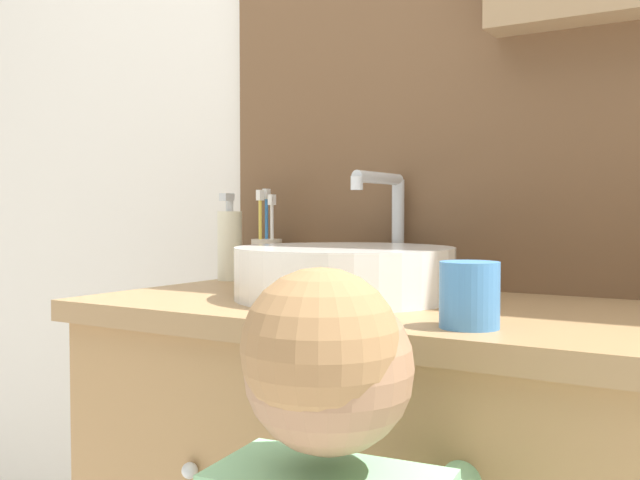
{
  "coord_description": "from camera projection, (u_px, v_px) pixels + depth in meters",
  "views": [
    {
      "loc": [
        0.46,
        -0.69,
        0.97
      ],
      "look_at": [
        -0.14,
        0.29,
        0.93
      ],
      "focal_mm": 40.0,
      "sensor_mm": 36.0,
      "label": 1
    }
  ],
  "objects": [
    {
      "name": "toothbrush_holder",
      "position": [
        267.0,
        257.0,
        1.49
      ],
      "size": [
        0.06,
        0.06,
        0.19
      ],
      "color": "beige",
      "rests_on": "vanity_counter"
    },
    {
      "name": "soap_dispenser",
      "position": [
        230.0,
        244.0,
        1.51
      ],
      "size": [
        0.05,
        0.05,
        0.18
      ],
      "color": "beige",
      "rests_on": "vanity_counter"
    },
    {
      "name": "sink_basin",
      "position": [
        346.0,
        271.0,
        1.2
      ],
      "size": [
        0.37,
        0.42,
        0.22
      ],
      "color": "white",
      "rests_on": "vanity_counter"
    },
    {
      "name": "wall_back",
      "position": [
        484.0,
        50.0,
        1.34
      ],
      "size": [
        3.2,
        0.18,
        2.5
      ],
      "color": "silver",
      "rests_on": "ground_plane"
    },
    {
      "name": "drinking_cup",
      "position": [
        470.0,
        295.0,
        0.89
      ],
      "size": [
        0.08,
        0.08,
        0.08
      ],
      "primitive_type": "cylinder",
      "color": "#4789D1",
      "rests_on": "vanity_counter"
    }
  ]
}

